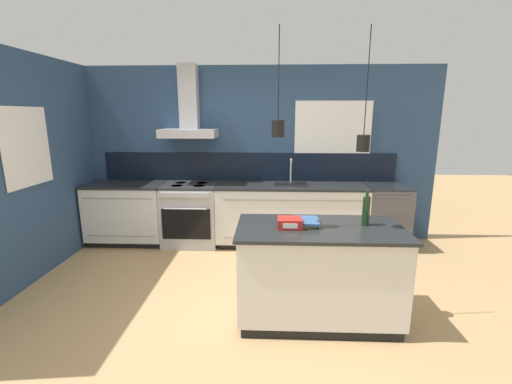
# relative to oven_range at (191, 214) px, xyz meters

# --- Properties ---
(ground_plane) EXTENTS (16.00, 16.00, 0.00)m
(ground_plane) POSITION_rel_oven_range_xyz_m (0.84, -1.69, -0.46)
(ground_plane) COLOR tan
(ground_plane) RESTS_ON ground
(wall_back) EXTENTS (5.60, 2.35, 2.60)m
(wall_back) POSITION_rel_oven_range_xyz_m (0.80, 0.31, 0.90)
(wall_back) COLOR navy
(wall_back) RESTS_ON ground_plane
(wall_left) EXTENTS (0.08, 3.80, 2.60)m
(wall_left) POSITION_rel_oven_range_xyz_m (-1.58, -0.99, 0.85)
(wall_left) COLOR navy
(wall_left) RESTS_ON ground_plane
(counter_run_left) EXTENTS (1.13, 0.64, 0.91)m
(counter_run_left) POSITION_rel_oven_range_xyz_m (-0.96, 0.01, 0.01)
(counter_run_left) COLOR black
(counter_run_left) RESTS_ON ground_plane
(counter_run_sink) EXTENTS (2.17, 0.64, 1.27)m
(counter_run_sink) POSITION_rel_oven_range_xyz_m (1.48, 0.01, 0.01)
(counter_run_sink) COLOR black
(counter_run_sink) RESTS_ON ground_plane
(oven_range) EXTENTS (0.80, 0.66, 0.91)m
(oven_range) POSITION_rel_oven_range_xyz_m (0.00, 0.00, 0.00)
(oven_range) COLOR #B5B5BA
(oven_range) RESTS_ON ground_plane
(dishwasher) EXTENTS (0.58, 0.65, 0.91)m
(dishwasher) POSITION_rel_oven_range_xyz_m (2.85, 0.00, 0.00)
(dishwasher) COLOR #4C4C51
(dishwasher) RESTS_ON ground_plane
(kitchen_island) EXTENTS (1.51, 0.78, 0.91)m
(kitchen_island) POSITION_rel_oven_range_xyz_m (1.63, -1.88, 0.00)
(kitchen_island) COLOR black
(kitchen_island) RESTS_ON ground_plane
(bottle_on_island) EXTENTS (0.07, 0.07, 0.33)m
(bottle_on_island) POSITION_rel_oven_range_xyz_m (2.05, -1.81, 0.60)
(bottle_on_island) COLOR #193319
(bottle_on_island) RESTS_ON kitchen_island
(book_stack) EXTENTS (0.25, 0.28, 0.05)m
(book_stack) POSITION_rel_oven_range_xyz_m (1.49, -1.82, 0.48)
(book_stack) COLOR olive
(book_stack) RESTS_ON kitchen_island
(red_supply_box) EXTENTS (0.21, 0.18, 0.09)m
(red_supply_box) POSITION_rel_oven_range_xyz_m (1.35, -1.91, 0.50)
(red_supply_box) COLOR red
(red_supply_box) RESTS_ON kitchen_island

